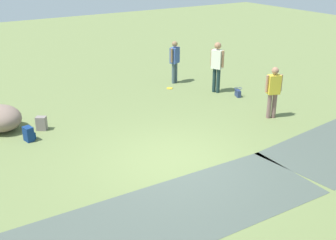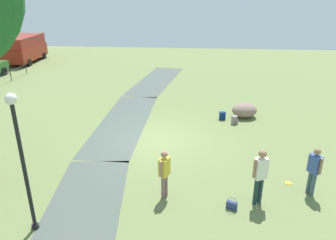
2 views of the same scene
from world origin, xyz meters
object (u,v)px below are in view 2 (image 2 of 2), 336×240
Objects in this scene: lawn_boulder at (244,110)px; passerby_on_path at (164,171)px; delivery_van at (23,48)px; handbag_on_grass at (232,205)px; man_near_boulder at (314,168)px; spare_backpack_on_lawn at (222,116)px; frisbee_on_grass at (288,183)px; lamp_post at (21,151)px; woman_with_handbag at (260,173)px; backpack_by_boulder at (235,120)px.

lawn_boulder is 7.96m from passerby_on_path.
delivery_van is (12.00, 17.92, 0.90)m from lawn_boulder.
lawn_boulder reaches higher than handbag_on_grass.
spare_backpack_on_lawn is (6.19, 2.34, -0.74)m from man_near_boulder.
passerby_on_path is 4.33m from frisbee_on_grass.
man_near_boulder is (2.29, -7.98, -1.43)m from lamp_post.
woman_with_handbag is at bearing -92.06° from passerby_on_path.
delivery_van is (12.45, 16.78, 1.07)m from spare_backpack_on_lawn.
backpack_by_boulder is at bearing 13.94° from frisbee_on_grass.
lamp_post reaches higher than delivery_van.
lamp_post is at bearing 110.83° from frisbee_on_grass.
man_near_boulder is at bearing -83.37° from passerby_on_path.
delivery_van is at bearing 53.22° from backpack_by_boulder.
man_near_boulder is (0.64, -1.76, -0.13)m from woman_with_handbag.
lawn_boulder is 3.73× the size of backpack_by_boulder.
frisbee_on_grass is (1.19, -1.25, -1.06)m from woman_with_handbag.
frisbee_on_grass is (-5.13, -1.27, -0.18)m from backpack_by_boulder.
delivery_van is at bearing 42.01° from woman_with_handbag.
delivery_van is at bearing 56.19° from lawn_boulder.
frisbee_on_grass is at bearing -52.95° from handbag_on_grass.
backpack_by_boulder is at bearing 0.25° from woman_with_handbag.
delivery_van reaches higher than spare_backpack_on_lawn.
delivery_van is (20.93, 11.14, -1.10)m from lamp_post.
lamp_post is 23.74m from delivery_van.
backpack_by_boulder is at bearing 148.81° from lawn_boulder.
woman_with_handbag is 0.35× the size of delivery_van.
lawn_boulder is at bearing -10.00° from handbag_on_grass.
man_near_boulder is 4.63m from passerby_on_path.
spare_backpack_on_lawn is 5.93m from frisbee_on_grass.
woman_with_handbag is (-7.28, 0.55, 0.70)m from lawn_boulder.
handbag_on_grass is (-7.63, 1.34, -0.22)m from lawn_boulder.
lamp_post is at bearing 106.02° from man_near_boulder.
man_near_boulder is at bearing -70.10° from woman_with_handbag.
lawn_boulder is 21.58m from delivery_van.
passerby_on_path is at bearing 104.87° from frisbee_on_grass.
man_near_boulder is at bearing -159.30° from spare_backpack_on_lawn.
backpack_by_boulder is 21.67m from delivery_van.
backpack_by_boulder and spare_backpack_on_lawn have the same top height.
frisbee_on_grass is (0.55, 0.51, -0.92)m from man_near_boulder.
frisbee_on_grass is at bearing -134.19° from delivery_van.
woman_with_handbag is 2.85m from passerby_on_path.
backpack_by_boulder is (6.22, -2.81, -0.72)m from passerby_on_path.
man_near_boulder reaches higher than backpack_by_boulder.
spare_backpack_on_lawn is at bearing -126.57° from delivery_van.
backpack_by_boulder is 1.80× the size of frisbee_on_grass.
backpack_by_boulder is (6.32, 0.03, -0.87)m from woman_with_handbag.
lamp_post is 2.58× the size of lawn_boulder.
frisbee_on_grass is at bearing -69.17° from lamp_post.
spare_backpack_on_lawn is at bearing 4.85° from woman_with_handbag.
lamp_post is 11.39m from lawn_boulder.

